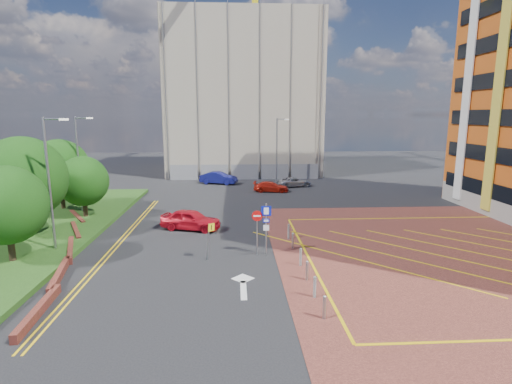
{
  "coord_description": "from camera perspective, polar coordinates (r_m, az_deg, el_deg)",
  "views": [
    {
      "loc": [
        -1.39,
        -22.21,
        8.41
      ],
      "look_at": [
        -0.02,
        2.69,
        3.58
      ],
      "focal_mm": 28.0,
      "sensor_mm": 36.0,
      "label": 1
    }
  ],
  "objects": [
    {
      "name": "retaining_wall",
      "position": [
        27.6,
        -25.36,
        -7.43
      ],
      "size": [
        6.06,
        20.33,
        0.4
      ],
      "color": "maroon",
      "rests_on": "ground"
    },
    {
      "name": "ground",
      "position": [
        23.79,
        0.41,
        -9.74
      ],
      "size": [
        140.0,
        140.0,
        0.0
      ],
      "primitive_type": "plane",
      "color": "black",
      "rests_on": "ground"
    },
    {
      "name": "tree_b",
      "position": [
        30.94,
        -30.26,
        1.71
      ],
      "size": [
        5.6,
        5.6,
        6.74
      ],
      "color": "#3D2B1C",
      "rests_on": "grass_bed"
    },
    {
      "name": "car_silver_back",
      "position": [
        47.7,
        5.49,
        1.44
      ],
      "size": [
        4.4,
        2.86,
        1.13
      ],
      "primitive_type": "imported",
      "rotation": [
        0.0,
        0.0,
        1.83
      ],
      "color": "#A1A1A8",
      "rests_on": "ground"
    },
    {
      "name": "forecourt",
      "position": [
        28.3,
        30.31,
        -7.86
      ],
      "size": [
        26.0,
        26.0,
        0.02
      ],
      "primitive_type": "cube",
      "color": "brown",
      "rests_on": "ground"
    },
    {
      "name": "car_blue_back",
      "position": [
        49.52,
        -5.36,
        2.02
      ],
      "size": [
        4.84,
        2.91,
        1.51
      ],
      "primitive_type": "imported",
      "rotation": [
        0.0,
        0.0,
        1.26
      ],
      "color": "navy",
      "rests_on": "ground"
    },
    {
      "name": "car_red_left",
      "position": [
        30.12,
        -9.32,
        -3.91
      ],
      "size": [
        4.77,
        3.02,
        1.51
      ],
      "primitive_type": "imported",
      "rotation": [
        0.0,
        0.0,
        1.27
      ],
      "color": "red",
      "rests_on": "ground"
    },
    {
      "name": "lamp_left_far",
      "position": [
        36.8,
        -23.93,
        4.17
      ],
      "size": [
        1.53,
        0.16,
        8.0
      ],
      "color": "#9EA0A8",
      "rests_on": "grass_bed"
    },
    {
      "name": "bollard_row",
      "position": [
        22.33,
        6.67,
        -9.94
      ],
      "size": [
        0.14,
        11.14,
        0.9
      ],
      "color": "#9EA0A8",
      "rests_on": "forecourt"
    },
    {
      "name": "tree_d",
      "position": [
        38.59,
        -26.22,
        3.07
      ],
      "size": [
        5.0,
        5.0,
        6.08
      ],
      "color": "#3D2B1C",
      "rests_on": "grass_bed"
    },
    {
      "name": "tree_a",
      "position": [
        26.01,
        -32.09,
        -1.61
      ],
      "size": [
        4.4,
        4.4,
        5.41
      ],
      "color": "#3D2B1C",
      "rests_on": "grass_bed"
    },
    {
      "name": "construction_fence",
      "position": [
        52.79,
        -0.52,
        2.89
      ],
      "size": [
        21.6,
        0.06,
        2.0
      ],
      "primitive_type": "cube",
      "color": "gray",
      "rests_on": "ground"
    },
    {
      "name": "car_red_back",
      "position": [
        44.34,
        2.16,
        0.76
      ],
      "size": [
        4.06,
        2.09,
        1.13
      ],
      "primitive_type": "imported",
      "rotation": [
        0.0,
        0.0,
        1.43
      ],
      "color": "red",
      "rests_on": "ground"
    },
    {
      "name": "lamp_back",
      "position": [
        50.67,
        3.08,
        6.36
      ],
      "size": [
        1.53,
        0.16,
        8.0
      ],
      "color": "#9EA0A8",
      "rests_on": "ground"
    },
    {
      "name": "tree_c",
      "position": [
        34.81,
        -23.48,
        1.43
      ],
      "size": [
        4.0,
        4.0,
        4.9
      ],
      "color": "#3D2B1C",
      "rests_on": "grass_bed"
    },
    {
      "name": "grass_bed",
      "position": [
        33.76,
        -32.62,
        -4.97
      ],
      "size": [
        14.0,
        32.0,
        0.3
      ],
      "primitive_type": "cube",
      "color": "#214716",
      "rests_on": "ground"
    },
    {
      "name": "sign_cluster",
      "position": [
        24.14,
        0.97,
        -4.55
      ],
      "size": [
        1.17,
        0.12,
        3.2
      ],
      "color": "#9EA0A8",
      "rests_on": "ground"
    },
    {
      "name": "construction_building",
      "position": [
        62.28,
        -1.92,
        13.34
      ],
      "size": [
        21.2,
        19.2,
        22.0
      ],
      "primitive_type": "cube",
      "color": "#B5A794",
      "rests_on": "ground"
    },
    {
      "name": "warning_sign",
      "position": [
        23.55,
        -6.7,
        -6.36
      ],
      "size": [
        0.52,
        0.37,
        2.24
      ],
      "color": "#9EA0A8",
      "rests_on": "ground"
    },
    {
      "name": "lamp_left_near",
      "position": [
        26.87,
        -27.36,
        1.71
      ],
      "size": [
        1.53,
        0.16,
        8.0
      ],
      "color": "#9EA0A8",
      "rests_on": "grass_bed"
    }
  ]
}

